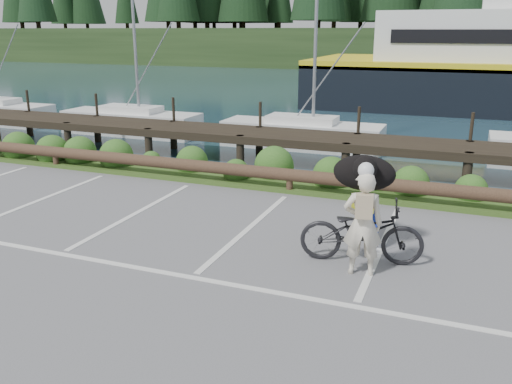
% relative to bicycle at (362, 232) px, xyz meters
% --- Properties ---
extents(ground, '(72.00, 72.00, 0.00)m').
position_rel_bicycle_xyz_m(ground, '(-2.36, -1.20, -0.54)').
color(ground, '#5C5C5F').
extents(harbor_backdrop, '(170.00, 160.00, 30.00)m').
position_rel_bicycle_xyz_m(harbor_backdrop, '(-1.97, 77.27, -0.54)').
color(harbor_backdrop, '#1C3644').
rests_on(harbor_backdrop, ground).
extents(vegetation_strip, '(34.00, 1.60, 0.10)m').
position_rel_bicycle_xyz_m(vegetation_strip, '(-2.36, 4.10, -0.49)').
color(vegetation_strip, '#3D5B21').
rests_on(vegetation_strip, ground).
extents(log_rail, '(32.00, 0.30, 0.60)m').
position_rel_bicycle_xyz_m(log_rail, '(-2.36, 3.40, -0.54)').
color(log_rail, '#443021').
rests_on(log_rail, ground).
extents(bicycle, '(2.14, 1.09, 1.07)m').
position_rel_bicycle_xyz_m(bicycle, '(0.00, 0.00, 0.00)').
color(bicycle, black).
rests_on(bicycle, ground).
extents(cyclist, '(0.69, 0.52, 1.70)m').
position_rel_bicycle_xyz_m(cyclist, '(0.09, -0.47, 0.31)').
color(cyclist, beige).
rests_on(cyclist, ground).
extents(dog, '(0.73, 1.17, 0.63)m').
position_rel_bicycle_xyz_m(dog, '(-0.12, 0.64, 0.85)').
color(dog, black).
rests_on(dog, bicycle).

